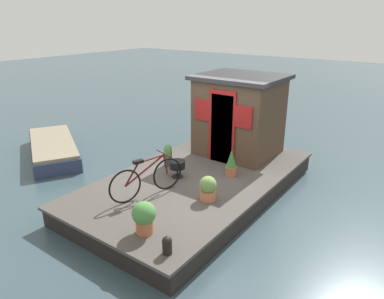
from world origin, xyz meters
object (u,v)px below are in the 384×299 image
at_px(potted_plant_ivy, 168,155).
at_px(potted_plant_thyme, 144,216).
at_px(houseboat_cabin, 239,115).
at_px(dinghy_boat, 53,148).
at_px(bicycle, 147,178).
at_px(potted_plant_basil, 208,188).
at_px(charcoal_grill, 177,165).
at_px(potted_plant_fern, 231,163).
at_px(mooring_bollard, 167,245).

relative_size(potted_plant_ivy, potted_plant_thyme, 0.99).
distance_m(houseboat_cabin, dinghy_boat, 5.51).
height_order(bicycle, potted_plant_ivy, bicycle).
relative_size(potted_plant_basil, dinghy_boat, 0.14).
height_order(potted_plant_ivy, charcoal_grill, potted_plant_ivy).
distance_m(houseboat_cabin, potted_plant_ivy, 2.14).
xyz_separation_m(bicycle, potted_plant_fern, (1.85, -0.86, -0.09)).
height_order(bicycle, potted_plant_basil, bicycle).
relative_size(potted_plant_thyme, dinghy_boat, 0.17).
relative_size(potted_plant_fern, dinghy_boat, 0.18).
bearing_deg(potted_plant_basil, mooring_bollard, -165.61).
distance_m(potted_plant_ivy, potted_plant_fern, 1.58).
xyz_separation_m(potted_plant_ivy, potted_plant_basil, (-0.87, -1.74, -0.02)).
bearing_deg(houseboat_cabin, mooring_bollard, -163.92).
bearing_deg(potted_plant_thyme, dinghy_boat, 71.19).
xyz_separation_m(potted_plant_basil, potted_plant_fern, (1.27, 0.22, 0.05)).
relative_size(potted_plant_ivy, charcoal_grill, 1.44).
bearing_deg(bicycle, dinghy_boat, 79.62).
bearing_deg(potted_plant_thyme, mooring_bollard, -107.69).
bearing_deg(mooring_bollard, dinghy_boat, 71.32).
distance_m(bicycle, dinghy_boat, 4.66).
relative_size(charcoal_grill, dinghy_boat, 0.11).
xyz_separation_m(potted_plant_ivy, dinghy_boat, (-0.62, 3.88, -0.49)).
bearing_deg(potted_plant_basil, houseboat_cabin, 17.21).
relative_size(potted_plant_thyme, potted_plant_fern, 0.91).
bearing_deg(potted_plant_ivy, houseboat_cabin, -27.44).
relative_size(potted_plant_basil, mooring_bollard, 1.66).
xyz_separation_m(bicycle, potted_plant_thyme, (-1.01, -0.87, -0.07)).
relative_size(houseboat_cabin, mooring_bollard, 7.00).
relative_size(houseboat_cabin, potted_plant_fern, 3.36).
distance_m(houseboat_cabin, charcoal_grill, 2.31).
relative_size(potted_plant_basil, potted_plant_fern, 0.79).
height_order(potted_plant_ivy, potted_plant_basil, potted_plant_ivy).
distance_m(bicycle, charcoal_grill, 1.07).
xyz_separation_m(charcoal_grill, dinghy_boat, (-0.23, 4.47, -0.50)).
height_order(houseboat_cabin, mooring_bollard, houseboat_cabin).
xyz_separation_m(potted_plant_ivy, mooring_bollard, (-2.67, -2.20, -0.11)).
height_order(potted_plant_basil, dinghy_boat, potted_plant_basil).
relative_size(potted_plant_basil, charcoal_grill, 1.28).
distance_m(bicycle, potted_plant_thyme, 1.34).
relative_size(bicycle, potted_plant_thyme, 2.84).
distance_m(houseboat_cabin, mooring_bollard, 4.71).
distance_m(potted_plant_fern, dinghy_boat, 5.52).
height_order(houseboat_cabin, potted_plant_basil, houseboat_cabin).
bearing_deg(charcoal_grill, houseboat_cabin, -8.74).
relative_size(bicycle, dinghy_boat, 0.47).
distance_m(potted_plant_basil, mooring_bollard, 1.86).
height_order(bicycle, potted_plant_fern, bicycle).
distance_m(potted_plant_ivy, mooring_bollard, 3.47).
relative_size(houseboat_cabin, bicycle, 1.30).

